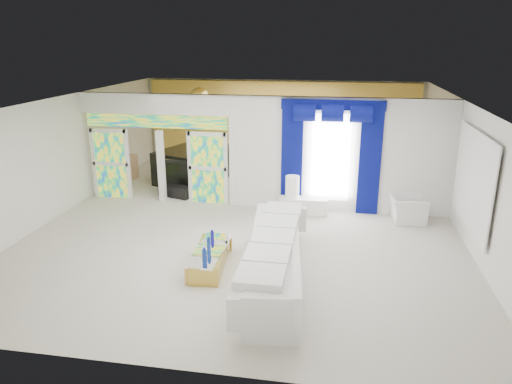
% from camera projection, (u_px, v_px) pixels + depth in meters
% --- Properties ---
extents(floor, '(12.00, 12.00, 0.00)m').
position_uv_depth(floor, '(252.00, 218.00, 12.30)').
color(floor, '#B7AF9E').
rests_on(floor, ground).
extents(dividing_wall, '(5.70, 0.18, 3.00)m').
position_uv_depth(dividing_wall, '(340.00, 156.00, 12.43)').
color(dividing_wall, white).
rests_on(dividing_wall, ground).
extents(dividing_header, '(4.30, 0.18, 0.55)m').
position_uv_depth(dividing_header, '(155.00, 104.00, 12.86)').
color(dividing_header, white).
rests_on(dividing_header, dividing_wall).
extents(stained_panel_left, '(0.95, 0.04, 2.00)m').
position_uv_depth(stained_panel_left, '(111.00, 164.00, 13.62)').
color(stained_panel_left, '#994C3F').
rests_on(stained_panel_left, ground).
extents(stained_panel_right, '(0.95, 0.04, 2.00)m').
position_uv_depth(stained_panel_right, '(208.00, 168.00, 13.16)').
color(stained_panel_right, '#994C3F').
rests_on(stained_panel_right, ground).
extents(stained_transom, '(4.00, 0.05, 0.35)m').
position_uv_depth(stained_transom, '(156.00, 121.00, 13.01)').
color(stained_transom, '#994C3F').
rests_on(stained_transom, dividing_header).
extents(window_pane, '(1.00, 0.02, 2.30)m').
position_uv_depth(window_pane, '(330.00, 158.00, 12.39)').
color(window_pane, white).
rests_on(window_pane, dividing_wall).
extents(blue_drape_left, '(0.55, 0.10, 2.80)m').
position_uv_depth(blue_drape_left, '(292.00, 159.00, 12.54)').
color(blue_drape_left, '#030D4A').
rests_on(blue_drape_left, ground).
extents(blue_drape_right, '(0.55, 0.10, 2.80)m').
position_uv_depth(blue_drape_right, '(370.00, 162.00, 12.22)').
color(blue_drape_right, '#030D4A').
rests_on(blue_drape_right, ground).
extents(blue_pelmet, '(2.60, 0.12, 0.25)m').
position_uv_depth(blue_pelmet, '(333.00, 105.00, 11.94)').
color(blue_pelmet, '#030D4A').
rests_on(blue_pelmet, dividing_wall).
extents(wall_mirror, '(0.04, 2.70, 1.90)m').
position_uv_depth(wall_mirror, '(474.00, 180.00, 10.09)').
color(wall_mirror, white).
rests_on(wall_mirror, ground).
extents(gold_curtains, '(9.70, 0.12, 2.90)m').
position_uv_depth(gold_curtains, '(281.00, 122.00, 17.37)').
color(gold_curtains, gold).
rests_on(gold_curtains, ground).
extents(white_sofa, '(1.35, 4.27, 0.80)m').
position_uv_depth(white_sofa, '(275.00, 260.00, 9.05)').
color(white_sofa, silver).
rests_on(white_sofa, ground).
extents(coffee_table, '(0.73, 1.72, 0.37)m').
position_uv_depth(coffee_table, '(210.00, 258.00, 9.61)').
color(coffee_table, '#B59538').
rests_on(coffee_table, ground).
extents(console_table, '(1.28, 0.46, 0.42)m').
position_uv_depth(console_table, '(303.00, 206.00, 12.58)').
color(console_table, white).
rests_on(console_table, ground).
extents(table_lamp, '(0.36, 0.36, 0.58)m').
position_uv_depth(table_lamp, '(292.00, 187.00, 12.47)').
color(table_lamp, white).
rests_on(table_lamp, console_table).
extents(armchair, '(0.95, 1.06, 0.64)m').
position_uv_depth(armchair, '(406.00, 208.00, 12.06)').
color(armchair, silver).
rests_on(armchair, ground).
extents(grand_piano, '(2.17, 2.47, 1.05)m').
position_uv_depth(grand_piano, '(191.00, 165.00, 15.33)').
color(grand_piano, black).
rests_on(grand_piano, ground).
extents(piano_bench, '(1.06, 0.68, 0.33)m').
position_uv_depth(piano_bench, '(175.00, 191.00, 13.93)').
color(piano_bench, black).
rests_on(piano_bench, ground).
extents(tv_console, '(0.62, 0.59, 0.78)m').
position_uv_depth(tv_console, '(127.00, 167.00, 15.67)').
color(tv_console, tan).
rests_on(tv_console, ground).
extents(chandelier, '(0.60, 0.60, 0.60)m').
position_uv_depth(chandelier, '(199.00, 97.00, 15.05)').
color(chandelier, gold).
rests_on(chandelier, ceiling).
extents(decanters, '(0.21, 1.13, 0.26)m').
position_uv_depth(decanters, '(207.00, 249.00, 9.36)').
color(decanters, navy).
rests_on(decanters, coffee_table).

